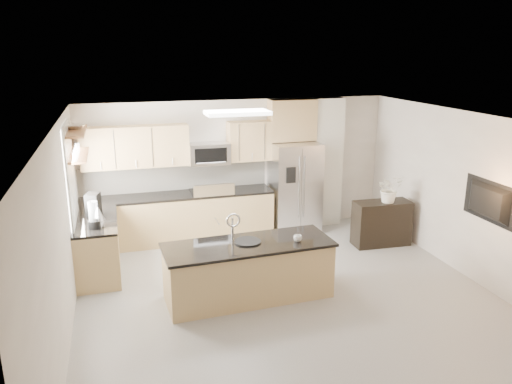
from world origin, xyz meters
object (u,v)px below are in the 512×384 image
object	(u,v)px
microwave	(209,154)
cup	(298,238)
flower_vase	(390,182)
island	(248,270)
bowl	(75,126)
range	(212,214)
credenza	(381,223)
blender	(94,217)
television	(485,202)
coffee_maker	(93,205)
kettle	(98,213)
refrigerator	(294,187)
platter	(248,242)

from	to	relation	value
microwave	cup	world-z (taller)	microwave
flower_vase	island	bearing A→B (deg)	-157.10
bowl	flower_vase	world-z (taller)	bowl
range	credenza	bearing A→B (deg)	-22.30
cup	blender	size ratio (longest dim) A/B	0.28
credenza	television	size ratio (longest dim) A/B	0.97
coffee_maker	blender	bearing A→B (deg)	-88.17
blender	coffee_maker	bearing A→B (deg)	91.83
range	microwave	bearing A→B (deg)	90.00
kettle	island	bearing A→B (deg)	-34.85
bowl	flower_vase	xyz separation A→B (m)	(5.29, -0.39, -1.17)
refrigerator	cup	distance (m)	2.76
range	microwave	size ratio (longest dim) A/B	1.50
television	platter	bearing A→B (deg)	79.55
flower_vase	microwave	bearing A→B (deg)	155.43
bowl	television	bearing A→B (deg)	-21.28
coffee_maker	television	distance (m)	6.05
island	range	bearing A→B (deg)	88.36
island	kettle	world-z (taller)	island
platter	bowl	world-z (taller)	bowl
refrigerator	bowl	distance (m)	4.27
island	kettle	size ratio (longest dim) A/B	9.78
refrigerator	flower_vase	distance (m)	1.87
cup	blender	world-z (taller)	blender
cup	television	bearing A→B (deg)	-9.68
island	credenza	bearing A→B (deg)	21.69
cup	flower_vase	size ratio (longest dim) A/B	0.16
refrigerator	blender	bearing A→B (deg)	-158.94
credenza	blender	bearing A→B (deg)	-174.27
coffee_maker	kettle	bearing A→B (deg)	-73.03
kettle	bowl	distance (m)	1.39
microwave	island	distance (m)	2.91
kettle	bowl	world-z (taller)	bowl
range	blender	xyz separation A→B (m)	(-2.07, -1.48, 0.63)
blender	microwave	bearing A→B (deg)	37.79
island	blender	world-z (taller)	blender
range	coffee_maker	size ratio (longest dim) A/B	3.07
platter	flower_vase	world-z (taller)	flower_vase
television	range	bearing A→B (deg)	48.36
microwave	coffee_maker	size ratio (longest dim) A/B	2.05
credenza	cup	bearing A→B (deg)	-144.27
microwave	credenza	size ratio (longest dim) A/B	0.73
range	television	bearing A→B (deg)	-41.64
microwave	blender	world-z (taller)	microwave
bowl	refrigerator	bearing A→B (deg)	11.99
microwave	platter	xyz separation A→B (m)	(0.05, -2.61, -0.77)
range	island	xyz separation A→B (m)	(0.04, -2.53, -0.05)
bowl	blender	bearing A→B (deg)	-73.94
blender	range	bearing A→B (deg)	35.58
range	flower_vase	world-z (taller)	flower_vase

